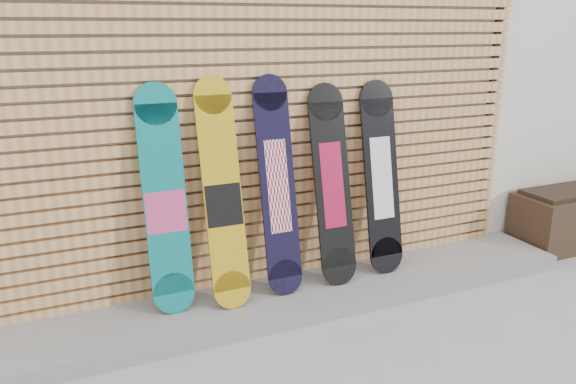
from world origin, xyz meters
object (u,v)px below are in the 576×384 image
planter_box (576,216)px  snowboard_3 (332,185)px  snowboard_4 (381,178)px  snowboard_2 (278,186)px  snowboard_0 (165,202)px  snowboard_1 (223,195)px

planter_box → snowboard_3: 2.64m
planter_box → snowboard_4: bearing=178.1°
planter_box → snowboard_2: snowboard_2 is taller
snowboard_0 → snowboard_3: (1.23, -0.03, -0.02)m
snowboard_4 → snowboard_3: bearing=-177.7°
snowboard_2 → snowboard_3: (0.44, -0.01, -0.04)m
snowboard_3 → snowboard_4: snowboard_4 is taller
planter_box → snowboard_4: 2.22m
planter_box → snowboard_3: size_ratio=0.83×
snowboard_2 → snowboard_0: bearing=178.2°
snowboard_4 → snowboard_2: bearing=-179.3°
snowboard_1 → snowboard_2: 0.42m
snowboard_1 → snowboard_4: 1.29m
snowboard_3 → snowboard_0: bearing=178.5°
snowboard_0 → snowboard_4: snowboard_0 is taller
snowboard_1 → planter_box: bearing=-0.6°
snowboard_0 → snowboard_3: size_ratio=1.04×
snowboard_0 → snowboard_2: 0.80m
snowboard_0 → snowboard_2: snowboard_2 is taller
planter_box → snowboard_1: snowboard_1 is taller
planter_box → snowboard_2: size_ratio=0.79×
snowboard_0 → snowboard_1: bearing=-7.3°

